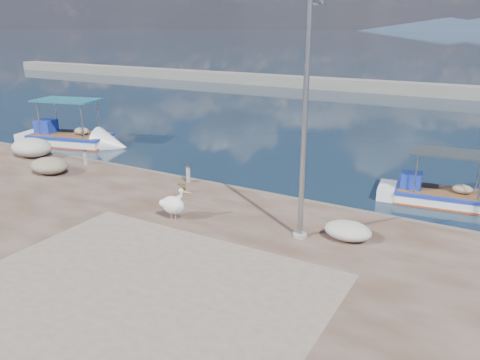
% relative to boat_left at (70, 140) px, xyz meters
% --- Properties ---
extents(ground, '(1400.00, 1400.00, 0.00)m').
position_rel_boat_left_xyz_m(ground, '(14.06, -8.03, -0.25)').
color(ground, '#162635').
rests_on(ground, ground).
extents(quay, '(44.00, 22.00, 0.50)m').
position_rel_boat_left_xyz_m(quay, '(14.06, -14.03, 0.00)').
color(quay, '#45291D').
rests_on(quay, ground).
extents(quay_patch, '(9.00, 7.00, 0.01)m').
position_rel_boat_left_xyz_m(quay_patch, '(15.06, -11.03, 0.26)').
color(quay_patch, gray).
rests_on(quay_patch, quay).
extents(breakwater, '(120.00, 2.20, 7.50)m').
position_rel_boat_left_xyz_m(breakwater, '(14.06, 31.97, 0.36)').
color(breakwater, gray).
rests_on(breakwater, ground).
extents(boat_left, '(6.85, 3.64, 3.14)m').
position_rel_boat_left_xyz_m(boat_left, '(0.00, 0.00, 0.00)').
color(boat_left, white).
rests_on(boat_left, ground).
extents(boat_right, '(5.32, 2.32, 2.48)m').
position_rel_boat_left_xyz_m(boat_right, '(20.59, 0.63, -0.05)').
color(boat_right, white).
rests_on(boat_right, ground).
extents(pelican, '(1.18, 0.79, 1.13)m').
position_rel_boat_left_xyz_m(pelican, '(13.02, -6.92, 0.79)').
color(pelican, tan).
rests_on(pelican, quay).
extents(lamp_post, '(0.44, 0.96, 7.00)m').
position_rel_boat_left_xyz_m(lamp_post, '(17.26, -6.06, 3.55)').
color(lamp_post, gray).
rests_on(lamp_post, quay).
extents(bollard_near, '(0.24, 0.24, 0.71)m').
position_rel_boat_left_xyz_m(bollard_near, '(11.11, -3.43, 0.64)').
color(bollard_near, gray).
rests_on(bollard_near, quay).
extents(bollard_far, '(0.23, 0.23, 0.71)m').
position_rel_boat_left_xyz_m(bollard_far, '(5.38, -3.74, 0.64)').
color(bollard_far, gray).
rests_on(bollard_far, quay).
extents(potted_plant, '(0.51, 0.47, 0.47)m').
position_rel_boat_left_xyz_m(potted_plant, '(11.74, -4.67, 0.49)').
color(potted_plant, '#33722D').
rests_on(potted_plant, quay).
extents(net_pile_a, '(2.25, 1.63, 0.92)m').
position_rel_boat_left_xyz_m(net_pile_a, '(1.92, -4.01, 0.71)').
color(net_pile_a, beige).
rests_on(net_pile_a, quay).
extents(net_pile_d, '(1.45, 1.09, 0.54)m').
position_rel_boat_left_xyz_m(net_pile_d, '(18.60, -5.50, 0.53)').
color(net_pile_d, beige).
rests_on(net_pile_d, quay).
extents(net_pile_b, '(1.81, 1.41, 0.70)m').
position_rel_boat_left_xyz_m(net_pile_b, '(5.03, -5.48, 0.61)').
color(net_pile_b, tan).
rests_on(net_pile_b, quay).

